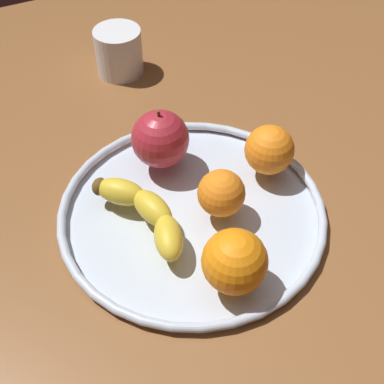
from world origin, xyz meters
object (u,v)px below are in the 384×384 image
(fruit_bowl, at_px, (192,211))
(orange_back_right, at_px, (269,150))
(banana, at_px, (145,211))
(apple, at_px, (161,139))
(ambient_mug, at_px, (118,51))
(orange_back_left, at_px, (221,193))
(orange_front_left, at_px, (235,261))

(fruit_bowl, relative_size, orange_back_right, 5.18)
(banana, xyz_separation_m, apple, (0.09, -0.07, 0.02))
(apple, bearing_deg, orange_back_right, -122.24)
(fruit_bowl, relative_size, ambient_mug, 3.09)
(fruit_bowl, bearing_deg, orange_back_left, -121.96)
(orange_back_left, bearing_deg, apple, 14.55)
(banana, xyz_separation_m, orange_back_left, (-0.03, -0.10, 0.01))
(orange_front_left, bearing_deg, orange_back_right, -43.47)
(fruit_bowl, relative_size, apple, 4.01)
(apple, relative_size, ambient_mug, 0.77)
(ambient_mug, bearing_deg, orange_back_left, 179.50)
(apple, bearing_deg, orange_back_left, -165.45)
(banana, distance_m, orange_front_left, 0.15)
(fruit_bowl, distance_m, banana, 0.07)
(banana, relative_size, apple, 1.92)
(banana, bearing_deg, ambient_mug, -30.03)
(orange_front_left, bearing_deg, ambient_mug, -5.03)
(apple, xyz_separation_m, orange_back_left, (-0.12, -0.03, -0.01))
(apple, distance_m, orange_back_left, 0.13)
(apple, distance_m, orange_back_right, 0.15)
(fruit_bowl, bearing_deg, orange_front_left, 176.57)
(banana, relative_size, ambient_mug, 1.48)
(banana, bearing_deg, orange_back_left, -120.30)
(orange_back_left, bearing_deg, orange_front_left, 159.23)
(fruit_bowl, distance_m, orange_back_right, 0.14)
(orange_front_left, bearing_deg, orange_back_left, -20.77)
(apple, bearing_deg, fruit_bowl, 179.53)
(banana, bearing_deg, orange_back_right, -100.76)
(fruit_bowl, xyz_separation_m, banana, (0.01, 0.07, 0.03))
(orange_back_left, xyz_separation_m, ambient_mug, (0.39, -0.00, -0.01))
(orange_back_left, height_order, orange_front_left, orange_front_left)
(fruit_bowl, height_order, apple, apple)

